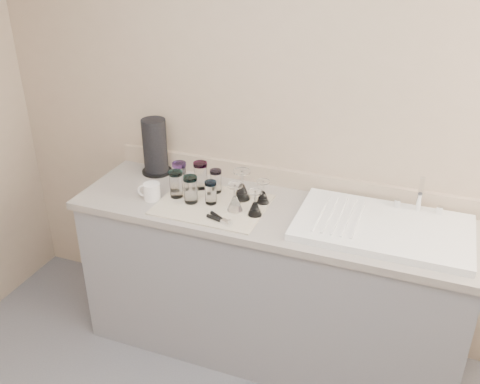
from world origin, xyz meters
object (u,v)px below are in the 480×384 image
at_px(tumbler_blue, 191,189).
at_px(tumbler_teal, 180,175).
at_px(goblet_back_right, 263,195).
at_px(paper_towel_roll, 155,147).
at_px(can_opener, 220,219).
at_px(tumbler_purple, 216,181).
at_px(white_mug, 151,191).
at_px(goblet_front_right, 255,207).
at_px(tumbler_lavender, 211,192).
at_px(tumbler_cyan, 201,175).
at_px(sink_unit, 383,227).
at_px(goblet_back_left, 242,189).
at_px(goblet_front_left, 235,201).
at_px(tumbler_magenta, 176,184).

bearing_deg(tumbler_blue, tumbler_teal, 135.24).
bearing_deg(goblet_back_right, paper_towel_roll, 168.57).
bearing_deg(tumbler_blue, can_opener, -30.20).
bearing_deg(tumbler_purple, white_mug, -147.15).
height_order(tumbler_blue, goblet_front_right, tumbler_blue).
bearing_deg(goblet_back_right, goblet_front_right, -88.48).
bearing_deg(can_opener, paper_towel_roll, 145.04).
bearing_deg(goblet_front_right, paper_towel_roll, 158.60).
xyz_separation_m(tumbler_lavender, goblet_front_right, (0.25, -0.03, -0.02)).
bearing_deg(can_opener, tumbler_lavender, 127.07).
relative_size(tumbler_teal, tumbler_cyan, 1.00).
bearing_deg(can_opener, sink_unit, 15.45).
xyz_separation_m(tumbler_purple, paper_towel_roll, (-0.43, 0.12, 0.09)).
distance_m(goblet_back_right, paper_towel_roll, 0.72).
distance_m(tumbler_teal, white_mug, 0.18).
height_order(goblet_back_left, can_opener, goblet_back_left).
bearing_deg(white_mug, tumbler_cyan, 45.90).
height_order(tumbler_teal, tumbler_cyan, same).
distance_m(goblet_back_right, goblet_front_left, 0.16).
xyz_separation_m(goblet_front_right, can_opener, (-0.14, -0.12, -0.03)).
xyz_separation_m(tumbler_teal, paper_towel_roll, (-0.23, 0.15, 0.07)).
height_order(tumbler_purple, white_mug, tumbler_purple).
distance_m(goblet_back_left, white_mug, 0.48).
distance_m(goblet_back_left, can_opener, 0.26).
relative_size(tumbler_magenta, paper_towel_roll, 0.45).
bearing_deg(can_opener, goblet_back_left, 86.10).
bearing_deg(sink_unit, goblet_back_right, 175.74).
distance_m(can_opener, white_mug, 0.44).
bearing_deg(sink_unit, tumbler_cyan, 175.13).
height_order(sink_unit, tumbler_purple, sink_unit).
relative_size(goblet_front_left, paper_towel_roll, 0.44).
height_order(sink_unit, goblet_front_left, sink_unit).
bearing_deg(paper_towel_roll, white_mug, -65.78).
bearing_deg(paper_towel_roll, tumbler_blue, -37.64).
distance_m(goblet_back_left, goblet_front_left, 0.13).
xyz_separation_m(sink_unit, tumbler_teal, (-1.09, 0.04, 0.07)).
height_order(goblet_back_left, goblet_front_left, goblet_back_left).
bearing_deg(tumbler_purple, goblet_front_right, -29.74).
relative_size(tumbler_cyan, can_opener, 1.01).
bearing_deg(tumbler_teal, goblet_front_left, -18.05).
distance_m(tumbler_lavender, white_mug, 0.32).
relative_size(tumbler_lavender, goblet_front_left, 0.87).
bearing_deg(tumbler_teal, tumbler_lavender, -23.26).
height_order(tumbler_magenta, goblet_front_left, tumbler_magenta).
xyz_separation_m(tumbler_blue, white_mug, (-0.21, -0.03, -0.04)).
xyz_separation_m(tumbler_magenta, goblet_front_left, (0.34, -0.03, -0.03)).
bearing_deg(tumbler_magenta, tumbler_blue, -16.59).
distance_m(tumbler_lavender, goblet_back_right, 0.27).
height_order(tumbler_blue, can_opener, tumbler_blue).
distance_m(tumbler_purple, goblet_back_left, 0.16).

